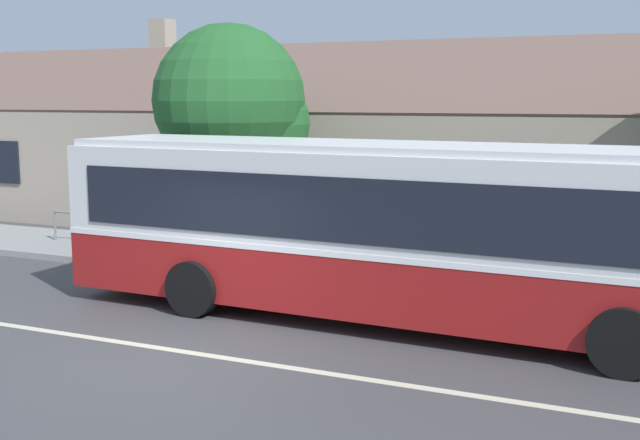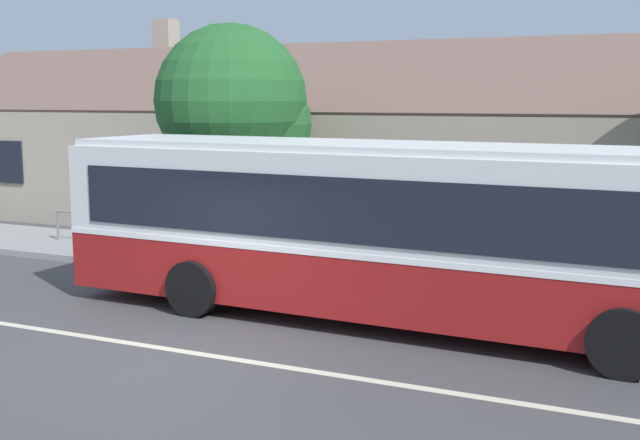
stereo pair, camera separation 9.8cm
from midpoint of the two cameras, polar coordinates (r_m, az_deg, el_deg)
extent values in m
plane|color=#424244|center=(12.57, -9.73, -9.17)|extent=(300.00, 300.00, 0.00)
cube|color=gray|center=(17.66, 1.26, -3.57)|extent=(60.00, 3.00, 0.15)
cube|color=beige|center=(12.57, -9.73, -9.15)|extent=(60.00, 0.16, 0.01)
cube|color=tan|center=(24.98, 2.58, 3.80)|extent=(27.50, 9.17, 3.39)
cube|color=brown|center=(22.78, 0.44, 10.18)|extent=(28.10, 4.65, 2.19)
cube|color=brown|center=(27.04, 4.46, 9.93)|extent=(28.10, 4.65, 2.19)
cube|color=tan|center=(29.40, -10.81, 12.67)|extent=(0.70, 0.70, 1.20)
cube|color=black|center=(26.50, -21.17, 3.88)|extent=(1.10, 0.06, 1.30)
cube|color=black|center=(22.39, -9.56, 3.56)|extent=(1.10, 0.06, 1.30)
cube|color=black|center=(19.55, 6.26, 2.89)|extent=(1.10, 0.06, 1.30)
cube|color=#4C3323|center=(19.39, 8.80, 0.36)|extent=(1.00, 0.06, 2.10)
cube|color=maroon|center=(13.81, 5.71, -4.07)|extent=(12.32, 2.92, 1.02)
cube|color=white|center=(13.69, 5.75, -1.78)|extent=(12.34, 2.94, 0.10)
cube|color=silver|center=(13.57, 5.80, 1.64)|extent=(12.32, 2.92, 1.55)
cube|color=silver|center=(13.49, 5.86, 5.15)|extent=(12.07, 2.79, 0.12)
cube|color=black|center=(14.76, 7.53, 1.79)|extent=(11.25, 0.42, 1.05)
cube|color=black|center=(12.42, 3.73, 0.54)|extent=(11.25, 0.42, 1.05)
cube|color=#192D99|center=(15.53, 2.09, -2.60)|extent=(3.43, 0.15, 0.72)
cylinder|color=black|center=(14.28, 21.99, -5.43)|extent=(1.01, 0.31, 1.00)
cylinder|color=black|center=(11.87, 21.00, -8.19)|extent=(1.01, 0.31, 1.00)
cylinder|color=black|center=(16.39, -3.81, -3.03)|extent=(1.01, 0.31, 1.00)
cylinder|color=black|center=(14.34, -8.85, -4.83)|extent=(1.01, 0.31, 1.00)
cube|color=brown|center=(19.83, -10.10, -0.80)|extent=(1.71, 0.10, 0.04)
cube|color=brown|center=(19.71, -10.34, -0.86)|extent=(1.71, 0.10, 0.04)
cube|color=brown|center=(19.60, -10.58, -0.93)|extent=(1.71, 0.10, 0.04)
cube|color=brown|center=(19.45, -10.81, -0.11)|extent=(1.71, 0.04, 0.10)
cube|color=brown|center=(19.43, -10.82, 0.30)|extent=(1.71, 0.04, 0.10)
cube|color=black|center=(19.37, -8.65, -1.66)|extent=(0.08, 0.43, 0.45)
cube|color=black|center=(20.15, -11.92, -1.36)|extent=(0.08, 0.43, 0.45)
cylinder|color=#4C3828|center=(19.31, -6.09, 1.11)|extent=(0.35, 0.35, 2.58)
sphere|color=#235B28|center=(19.14, -6.21, 8.43)|extent=(3.60, 3.60, 3.60)
sphere|color=#235B28|center=(19.20, -4.29, 6.85)|extent=(2.57, 2.57, 2.57)
cylinder|color=slate|center=(21.97, -18.04, -0.37)|extent=(0.06, 0.06, 0.75)
cylinder|color=slate|center=(21.25, -15.84, -0.57)|extent=(0.06, 0.06, 0.75)
cylinder|color=slate|center=(21.55, -17.00, 0.51)|extent=(1.10, 0.06, 0.06)
camera|label=1|loc=(0.05, -89.80, 0.03)|focal=45.00mm
camera|label=2|loc=(0.05, 90.20, -0.03)|focal=45.00mm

